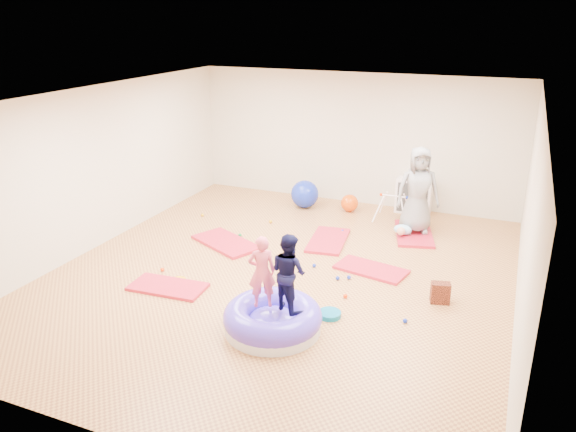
% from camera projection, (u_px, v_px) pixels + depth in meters
% --- Properties ---
extents(room, '(7.01, 8.01, 2.81)m').
position_uv_depth(room, '(280.00, 191.00, 8.50)').
color(room, tan).
rests_on(room, ground).
extents(gym_mat_front_left, '(1.19, 0.65, 0.05)m').
position_uv_depth(gym_mat_front_left, '(168.00, 287.00, 8.53)').
color(gym_mat_front_left, '#C1263F').
rests_on(gym_mat_front_left, ground).
extents(gym_mat_mid_left, '(1.47, 1.17, 0.05)m').
position_uv_depth(gym_mat_mid_left, '(226.00, 243.00, 10.16)').
color(gym_mat_mid_left, '#C1263F').
rests_on(gym_mat_mid_left, ground).
extents(gym_mat_center_back, '(0.77, 1.31, 0.05)m').
position_uv_depth(gym_mat_center_back, '(328.00, 240.00, 10.26)').
color(gym_mat_center_back, '#C1263F').
rests_on(gym_mat_center_back, ground).
extents(gym_mat_right, '(1.23, 0.78, 0.05)m').
position_uv_depth(gym_mat_right, '(371.00, 269.00, 9.11)').
color(gym_mat_right, '#C1263F').
rests_on(gym_mat_right, ground).
extents(gym_mat_rear_right, '(0.97, 1.43, 0.05)m').
position_uv_depth(gym_mat_rear_right, '(414.00, 234.00, 10.57)').
color(gym_mat_rear_right, '#C1263F').
rests_on(gym_mat_rear_right, ground).
extents(inflatable_cushion, '(1.31, 1.31, 0.41)m').
position_uv_depth(inflatable_cushion, '(273.00, 319.00, 7.37)').
color(inflatable_cushion, silver).
rests_on(inflatable_cushion, ground).
extents(child_pink, '(0.43, 0.38, 0.99)m').
position_uv_depth(child_pink, '(262.00, 268.00, 7.19)').
color(child_pink, '#F7576E').
rests_on(child_pink, inflatable_cushion).
extents(child_navy, '(0.63, 0.58, 1.04)m').
position_uv_depth(child_navy, '(289.00, 269.00, 7.11)').
color(child_navy, black).
rests_on(child_navy, inflatable_cushion).
extents(adult_caregiver, '(0.93, 0.78, 1.62)m').
position_uv_depth(adult_caregiver, '(418.00, 190.00, 10.35)').
color(adult_caregiver, gray).
rests_on(adult_caregiver, gym_mat_rear_right).
extents(infant, '(0.33, 0.34, 0.20)m').
position_uv_depth(infant, '(402.00, 230.00, 10.40)').
color(infant, '#98CEF2').
rests_on(infant, gym_mat_rear_right).
extents(ball_pit_balls, '(4.77, 2.90, 0.07)m').
position_uv_depth(ball_pit_balls, '(291.00, 257.00, 9.56)').
color(ball_pit_balls, '#F03000').
rests_on(ball_pit_balls, ground).
extents(exercise_ball_blue, '(0.59, 0.59, 0.59)m').
position_uv_depth(exercise_ball_blue, '(305.00, 194.00, 11.98)').
color(exercise_ball_blue, '#1429AC').
rests_on(exercise_ball_blue, ground).
extents(exercise_ball_orange, '(0.36, 0.36, 0.36)m').
position_uv_depth(exercise_ball_orange, '(350.00, 203.00, 11.77)').
color(exercise_ball_orange, '#DF4706').
rests_on(exercise_ball_orange, ground).
extents(infant_play_gym, '(0.70, 0.66, 0.54)m').
position_uv_depth(infant_play_gym, '(393.00, 204.00, 11.18)').
color(infant_play_gym, white).
rests_on(infant_play_gym, ground).
extents(cube_shelf, '(0.72, 0.35, 0.72)m').
position_uv_depth(cube_shelf, '(414.00, 196.00, 11.65)').
color(cube_shelf, white).
rests_on(cube_shelf, ground).
extents(balance_disc, '(0.32, 0.32, 0.07)m').
position_uv_depth(balance_disc, '(330.00, 314.00, 7.74)').
color(balance_disc, '#086890').
rests_on(balance_disc, ground).
extents(backpack, '(0.30, 0.23, 0.31)m').
position_uv_depth(backpack, '(440.00, 293.00, 8.07)').
color(backpack, '#96361B').
rests_on(backpack, ground).
extents(yellow_toy, '(0.22, 0.22, 0.03)m').
position_uv_depth(yellow_toy, '(179.00, 280.00, 8.77)').
color(yellow_toy, '#D89B0B').
rests_on(yellow_toy, ground).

